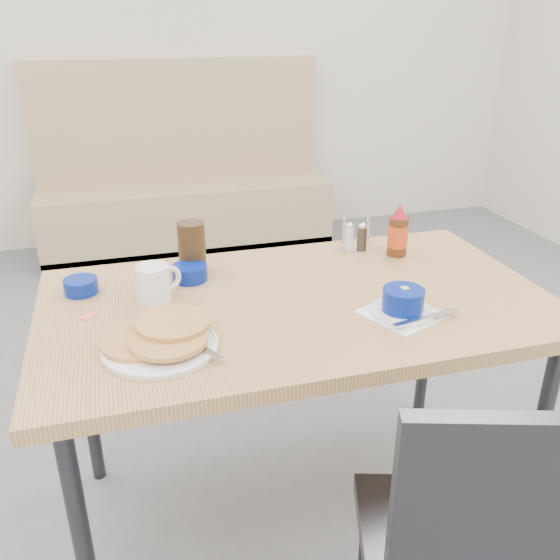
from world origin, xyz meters
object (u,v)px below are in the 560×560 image
object	(u,v)px
grits_setting	(403,304)
pancake_plate	(160,340)
amber_tumbler	(192,247)
syrup_bottle	(398,233)
dining_table	(297,318)
butter_bowl	(190,273)
creamer_bowl	(81,286)
coffee_mug	(155,283)
booth_bench	(185,196)
condiment_caddy	(355,239)

from	to	relation	value
grits_setting	pancake_plate	bearing A→B (deg)	179.54
amber_tumbler	syrup_bottle	bearing A→B (deg)	-4.35
grits_setting	amber_tumbler	world-z (taller)	amber_tumbler
dining_table	butter_bowl	bearing A→B (deg)	142.25
pancake_plate	creamer_bowl	size ratio (longest dim) A/B	2.91
coffee_mug	grits_setting	world-z (taller)	coffee_mug
booth_bench	amber_tumbler	size ratio (longest dim) A/B	12.20
booth_bench	pancake_plate	bearing A→B (deg)	-98.27
butter_bowl	condiment_caddy	xyz separation A→B (m)	(0.57, 0.10, 0.02)
booth_bench	syrup_bottle	xyz separation A→B (m)	(0.41, -2.31, 0.48)
coffee_mug	creamer_bowl	bearing A→B (deg)	152.13
coffee_mug	butter_bowl	size ratio (longest dim) A/B	1.24
grits_setting	condiment_caddy	size ratio (longest dim) A/B	2.23
booth_bench	dining_table	xyz separation A→B (m)	(0.00, -2.53, 0.35)
condiment_caddy	syrup_bottle	world-z (taller)	syrup_bottle
coffee_mug	creamer_bowl	world-z (taller)	coffee_mug
creamer_bowl	condiment_caddy	world-z (taller)	condiment_caddy
booth_bench	butter_bowl	bearing A→B (deg)	-96.62
booth_bench	grits_setting	distance (m)	2.75
coffee_mug	grits_setting	bearing A→B (deg)	-23.31
pancake_plate	amber_tumbler	size ratio (longest dim) A/B	1.77
dining_table	pancake_plate	size ratio (longest dim) A/B	5.08
creamer_bowl	butter_bowl	size ratio (longest dim) A/B	0.92
coffee_mug	condiment_caddy	bearing A→B (deg)	17.04
condiment_caddy	amber_tumbler	bearing A→B (deg)	-155.64
grits_setting	creamer_bowl	distance (m)	0.90
grits_setting	booth_bench	bearing A→B (deg)	94.99
coffee_mug	pancake_plate	bearing A→B (deg)	-92.81
booth_bench	amber_tumbler	distance (m)	2.32
creamer_bowl	butter_bowl	distance (m)	0.31
booth_bench	dining_table	world-z (taller)	booth_bench
grits_setting	butter_bowl	size ratio (longest dim) A/B	2.43
syrup_bottle	pancake_plate	bearing A→B (deg)	-154.23
coffee_mug	butter_bowl	bearing A→B (deg)	45.43
coffee_mug	syrup_bottle	xyz separation A→B (m)	(0.79, 0.13, 0.02)
pancake_plate	grits_setting	size ratio (longest dim) A/B	1.10
dining_table	creamer_bowl	bearing A→B (deg)	160.62
butter_bowl	coffee_mug	bearing A→B (deg)	-134.57
syrup_bottle	coffee_mug	bearing A→B (deg)	-170.83
coffee_mug	creamer_bowl	size ratio (longest dim) A/B	1.35
coffee_mug	syrup_bottle	distance (m)	0.80
creamer_bowl	amber_tumbler	size ratio (longest dim) A/B	0.61
coffee_mug	amber_tumbler	bearing A→B (deg)	54.12
condiment_caddy	coffee_mug	bearing A→B (deg)	-141.69
butter_bowl	amber_tumbler	distance (m)	0.09
amber_tumbler	condiment_caddy	bearing A→B (deg)	3.09
grits_setting	creamer_bowl	world-z (taller)	grits_setting
butter_bowl	condiment_caddy	size ratio (longest dim) A/B	0.92
grits_setting	syrup_bottle	distance (m)	0.43
dining_table	amber_tumbler	size ratio (longest dim) A/B	8.99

